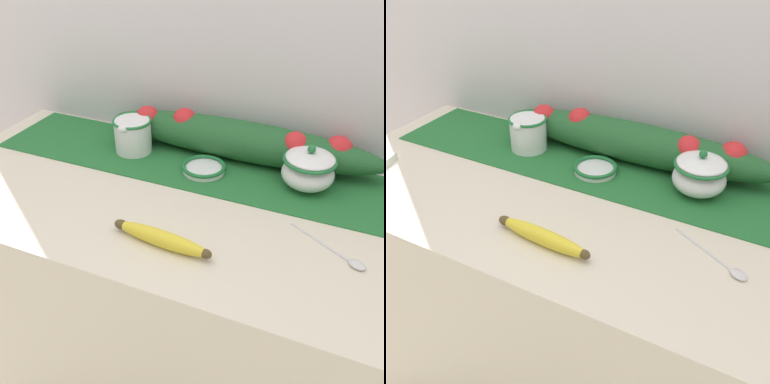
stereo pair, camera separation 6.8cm
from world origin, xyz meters
TOP-DOWN VIEW (x-y plane):
  - countertop at (0.00, 0.00)m, footprint 1.45×0.60m
  - back_wall at (0.00, 0.32)m, footprint 2.25×0.04m
  - table_runner at (0.00, 0.16)m, footprint 1.34×0.26m
  - cream_pitcher at (-0.28, 0.16)m, footprint 0.11×0.13m
  - sugar_bowl at (0.20, 0.16)m, footprint 0.13×0.13m
  - small_dish at (-0.06, 0.13)m, footprint 0.12×0.12m
  - banana at (-0.03, -0.17)m, footprint 0.23×0.05m
  - spoon at (0.33, -0.08)m, footprint 0.17×0.11m
  - poinsettia_garland at (-0.00, 0.24)m, footprint 0.78×0.12m

SIDE VIEW (x-z plane):
  - countertop at x=0.00m, z-range 0.00..0.87m
  - table_runner at x=0.00m, z-range 0.87..0.87m
  - spoon at x=0.33m, z-range 0.87..0.88m
  - small_dish at x=-0.06m, z-range 0.87..0.89m
  - banana at x=-0.03m, z-range 0.87..0.91m
  - sugar_bowl at x=0.20m, z-range 0.87..0.98m
  - cream_pitcher at x=-0.28m, z-range 0.88..0.97m
  - poinsettia_garland at x=0.00m, z-range 0.87..0.99m
  - back_wall at x=0.00m, z-range 0.00..2.40m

